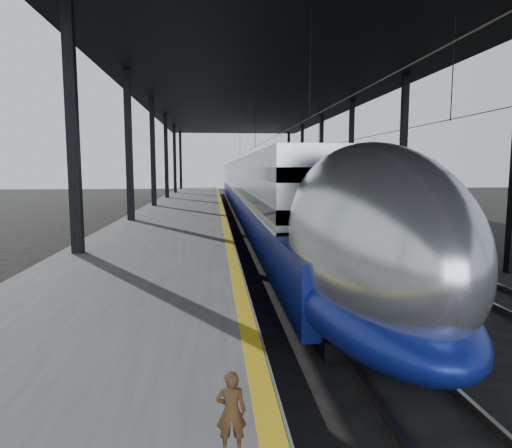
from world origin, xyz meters
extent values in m
plane|color=black|center=(0.00, 0.00, 0.00)|extent=(160.00, 160.00, 0.00)
cube|color=#4C4C4F|center=(-3.50, 20.00, 0.50)|extent=(6.00, 80.00, 1.00)
cube|color=gold|center=(-0.70, 20.00, 1.00)|extent=(0.30, 80.00, 0.01)
cube|color=slate|center=(1.28, 20.00, 0.08)|extent=(0.08, 80.00, 0.16)
cube|color=slate|center=(2.72, 20.00, 0.08)|extent=(0.08, 80.00, 0.16)
cube|color=slate|center=(6.28, 20.00, 0.08)|extent=(0.08, 80.00, 0.16)
cube|color=slate|center=(7.72, 20.00, 0.08)|extent=(0.08, 80.00, 0.16)
cube|color=black|center=(-5.80, 5.00, 4.50)|extent=(0.35, 0.35, 9.00)
cube|color=black|center=(-5.80, 15.00, 4.50)|extent=(0.35, 0.35, 9.00)
cube|color=black|center=(9.60, 15.00, 4.50)|extent=(0.35, 0.35, 9.00)
cube|color=black|center=(-5.80, 25.00, 4.50)|extent=(0.35, 0.35, 9.00)
cube|color=black|center=(9.60, 25.00, 4.50)|extent=(0.35, 0.35, 9.00)
cube|color=black|center=(-5.80, 35.00, 4.50)|extent=(0.35, 0.35, 9.00)
cube|color=black|center=(9.60, 35.00, 4.50)|extent=(0.35, 0.35, 9.00)
cube|color=black|center=(-5.80, 45.00, 4.50)|extent=(0.35, 0.35, 9.00)
cube|color=black|center=(9.60, 45.00, 4.50)|extent=(0.35, 0.35, 9.00)
cube|color=black|center=(-5.80, 55.00, 4.50)|extent=(0.35, 0.35, 9.00)
cube|color=black|center=(9.60, 55.00, 4.50)|extent=(0.35, 0.35, 9.00)
cube|color=black|center=(1.90, 20.00, 9.25)|extent=(18.00, 75.00, 0.45)
cylinder|color=slate|center=(2.00, 20.00, 5.50)|extent=(0.03, 74.00, 0.03)
cylinder|color=slate|center=(7.00, 20.00, 5.50)|extent=(0.03, 74.00, 0.03)
cube|color=#B3B6BB|center=(2.00, 30.62, 2.41)|extent=(3.04, 57.00, 4.19)
cube|color=navy|center=(2.00, 29.12, 1.10)|extent=(3.12, 62.00, 1.62)
cube|color=silver|center=(2.00, 30.62, 1.94)|extent=(3.14, 57.00, 0.10)
cube|color=black|center=(2.00, 30.62, 3.61)|extent=(3.08, 57.00, 0.44)
cube|color=black|center=(2.00, 30.62, 2.41)|extent=(3.08, 57.00, 0.44)
ellipsoid|color=#B3B6BB|center=(2.00, -0.88, 2.25)|extent=(3.04, 8.40, 4.19)
ellipsoid|color=navy|center=(2.00, -0.88, 1.05)|extent=(3.12, 8.40, 1.78)
ellipsoid|color=black|center=(2.00, -3.48, 3.09)|extent=(1.57, 2.20, 0.94)
cube|color=black|center=(2.00, -0.88, 0.20)|extent=(2.30, 2.60, 0.40)
cube|color=black|center=(2.00, 21.12, 0.20)|extent=(2.30, 2.60, 0.40)
cube|color=navy|center=(7.00, 17.88, 2.13)|extent=(2.98, 18.00, 4.04)
cube|color=gray|center=(7.00, 9.48, 2.13)|extent=(3.03, 1.20, 4.10)
cube|color=black|center=(7.00, 8.86, 3.03)|extent=(1.81, 0.06, 0.90)
cube|color=#97210B|center=(7.00, 8.86, 1.65)|extent=(1.28, 0.06, 0.59)
cube|color=gray|center=(7.00, 36.88, 2.13)|extent=(2.98, 18.00, 4.04)
cube|color=gray|center=(7.00, 55.88, 2.13)|extent=(2.98, 18.00, 4.04)
cube|color=black|center=(7.00, 11.88, 0.18)|extent=(2.34, 2.40, 0.36)
cube|color=black|center=(7.00, 33.88, 0.18)|extent=(2.34, 2.40, 0.36)
imported|color=#442A16|center=(-1.13, -6.30, 1.41)|extent=(0.31, 0.21, 0.83)
camera|label=1|loc=(-1.28, -10.52, 3.77)|focal=32.00mm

